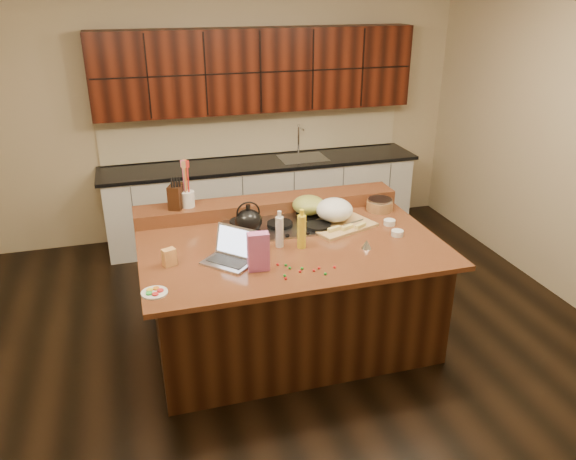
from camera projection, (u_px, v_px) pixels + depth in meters
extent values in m
cube|color=black|center=(290.00, 337.00, 4.91)|extent=(5.50, 5.00, 0.01)
cube|color=silver|center=(290.00, 4.00, 3.82)|extent=(5.50, 5.00, 0.01)
cube|color=tan|center=(229.00, 122.00, 6.57)|extent=(5.50, 0.01, 2.70)
cube|color=tan|center=(473.00, 403.00, 2.16)|extent=(5.50, 0.01, 2.70)
cube|color=black|center=(290.00, 293.00, 4.73)|extent=(2.22, 1.42, 0.88)
cube|color=black|center=(290.00, 244.00, 4.55)|extent=(2.40, 1.60, 0.04)
cube|color=black|center=(268.00, 205.00, 5.13)|extent=(2.40, 0.30, 0.12)
cube|color=gray|center=(280.00, 227.00, 4.80)|extent=(0.92, 0.52, 0.02)
cylinder|color=black|center=(242.00, 222.00, 4.83)|extent=(0.22, 0.22, 0.03)
cylinder|color=black|center=(308.00, 215.00, 4.98)|extent=(0.22, 0.22, 0.03)
cylinder|color=black|center=(249.00, 234.00, 4.60)|extent=(0.22, 0.22, 0.03)
cylinder|color=black|center=(318.00, 226.00, 4.75)|extent=(0.22, 0.22, 0.03)
cylinder|color=black|center=(280.00, 224.00, 4.79)|extent=(0.22, 0.22, 0.03)
cube|color=silver|center=(263.00, 201.00, 6.71)|extent=(3.60, 0.62, 0.90)
cube|color=black|center=(262.00, 163.00, 6.52)|extent=(3.70, 0.66, 0.04)
cube|color=gray|center=(303.00, 158.00, 6.64)|extent=(0.55, 0.42, 0.01)
cylinder|color=gray|center=(298.00, 139.00, 6.73)|extent=(0.02, 0.02, 0.36)
cube|color=black|center=(257.00, 70.00, 6.24)|extent=(3.60, 0.34, 0.90)
cube|color=tan|center=(255.00, 133.00, 6.68)|extent=(3.60, 0.03, 0.50)
ellipsoid|color=black|center=(248.00, 221.00, 4.55)|extent=(0.27, 0.27, 0.20)
ellipsoid|color=olive|center=(309.00, 205.00, 4.94)|extent=(0.38, 0.38, 0.16)
cube|color=#B7B7BC|center=(228.00, 262.00, 4.18)|extent=(0.42, 0.42, 0.02)
cube|color=black|center=(228.00, 261.00, 4.17)|extent=(0.31, 0.31, 0.00)
cube|color=#B7B7BC|center=(236.00, 241.00, 4.22)|extent=(0.30, 0.30, 0.23)
cube|color=silver|center=(236.00, 242.00, 4.22)|extent=(0.26, 0.27, 0.19)
cylinder|color=gold|center=(302.00, 232.00, 4.38)|extent=(0.07, 0.07, 0.27)
cylinder|color=silver|center=(280.00, 232.00, 4.40)|extent=(0.07, 0.07, 0.25)
cube|color=tan|center=(339.00, 225.00, 4.82)|extent=(0.65, 0.56, 0.02)
ellipsoid|color=white|center=(334.00, 210.00, 4.84)|extent=(0.32, 0.32, 0.20)
cube|color=#EDD872|center=(334.00, 229.00, 4.67)|extent=(0.12, 0.03, 0.03)
cube|color=#EDD872|center=(347.00, 227.00, 4.70)|extent=(0.12, 0.03, 0.03)
cube|color=#EDD872|center=(361.00, 226.00, 4.73)|extent=(0.12, 0.03, 0.03)
cylinder|color=gray|center=(353.00, 222.00, 4.82)|extent=(0.21, 0.09, 0.01)
cylinder|color=white|center=(389.00, 222.00, 4.84)|extent=(0.11, 0.11, 0.04)
cylinder|color=white|center=(397.00, 233.00, 4.64)|extent=(0.12, 0.12, 0.04)
cylinder|color=white|center=(345.00, 213.00, 5.05)|extent=(0.10, 0.10, 0.04)
cylinder|color=#996B3F|center=(380.00, 205.00, 5.15)|extent=(0.31, 0.31, 0.09)
cone|color=silver|center=(366.00, 244.00, 4.41)|extent=(0.11, 0.11, 0.07)
cube|color=#CA5F9E|center=(258.00, 252.00, 4.03)|extent=(0.16, 0.09, 0.29)
cylinder|color=white|center=(154.00, 293.00, 3.77)|extent=(0.20, 0.20, 0.01)
cube|color=#D4914A|center=(169.00, 257.00, 4.13)|extent=(0.11, 0.10, 0.13)
cylinder|color=white|center=(188.00, 199.00, 4.89)|extent=(0.15, 0.15, 0.14)
cube|color=black|center=(176.00, 196.00, 4.85)|extent=(0.16, 0.20, 0.21)
ellipsoid|color=red|center=(300.00, 271.00, 4.05)|extent=(0.02, 0.02, 0.02)
ellipsoid|color=#198C26|center=(285.00, 276.00, 3.99)|extent=(0.02, 0.02, 0.02)
ellipsoid|color=red|center=(319.00, 268.00, 4.09)|extent=(0.02, 0.02, 0.02)
ellipsoid|color=#198C26|center=(325.00, 274.00, 4.01)|extent=(0.02, 0.02, 0.02)
ellipsoid|color=red|center=(335.00, 267.00, 4.11)|extent=(0.02, 0.02, 0.02)
ellipsoid|color=#198C26|center=(302.00, 268.00, 4.09)|extent=(0.02, 0.02, 0.02)
ellipsoid|color=red|center=(278.00, 264.00, 4.15)|extent=(0.02, 0.02, 0.02)
ellipsoid|color=#198C26|center=(286.00, 265.00, 4.13)|extent=(0.02, 0.02, 0.02)
ellipsoid|color=red|center=(286.00, 278.00, 3.95)|extent=(0.02, 0.02, 0.02)
ellipsoid|color=#198C26|center=(290.00, 268.00, 4.10)|extent=(0.02, 0.02, 0.02)
ellipsoid|color=red|center=(314.00, 270.00, 4.06)|extent=(0.02, 0.02, 0.02)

